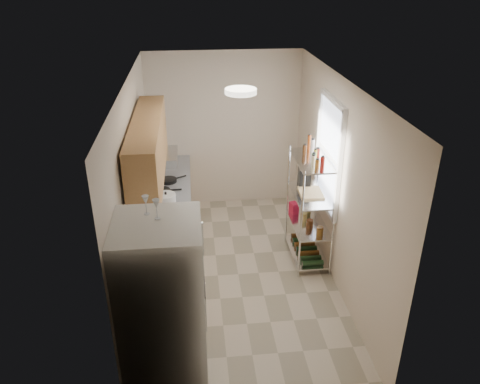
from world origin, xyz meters
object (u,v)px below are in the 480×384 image
at_px(rice_cooker, 166,201).
at_px(cutting_board, 311,193).
at_px(refrigerator, 163,310).
at_px(frying_pan_large, 161,191).
at_px(espresso_machine, 304,176).

relative_size(rice_cooker, cutting_board, 0.66).
relative_size(refrigerator, frying_pan_large, 7.45).
bearing_deg(frying_pan_large, refrigerator, -91.00).
relative_size(frying_pan_large, cutting_board, 0.63).
bearing_deg(rice_cooker, cutting_board, 0.18).
relative_size(frying_pan_large, espresso_machine, 0.89).
bearing_deg(espresso_machine, cutting_board, -77.92).
distance_m(refrigerator, espresso_machine, 2.99).
xyz_separation_m(refrigerator, frying_pan_large, (-0.13, 2.54, 0.00)).
height_order(refrigerator, cutting_board, refrigerator).
bearing_deg(espresso_machine, refrigerator, -122.05).
bearing_deg(frying_pan_large, espresso_machine, -9.61).
xyz_separation_m(rice_cooker, espresso_machine, (1.89, 0.29, 0.15)).
height_order(frying_pan_large, cutting_board, cutting_board).
bearing_deg(frying_pan_large, cutting_board, -17.43).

